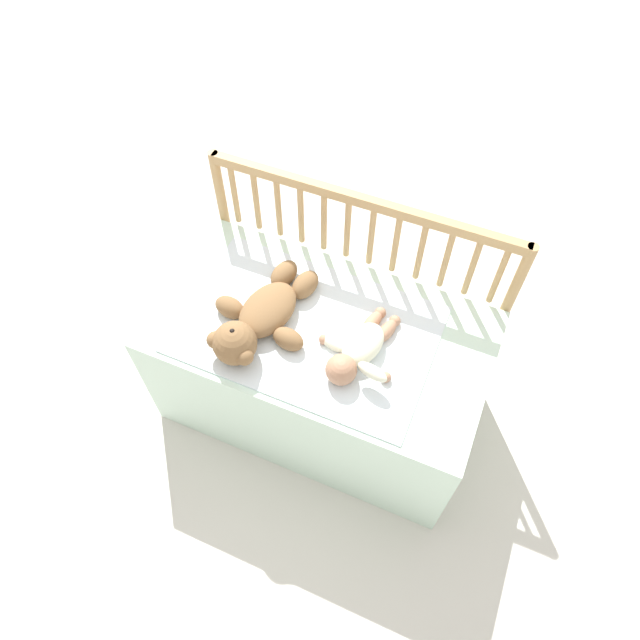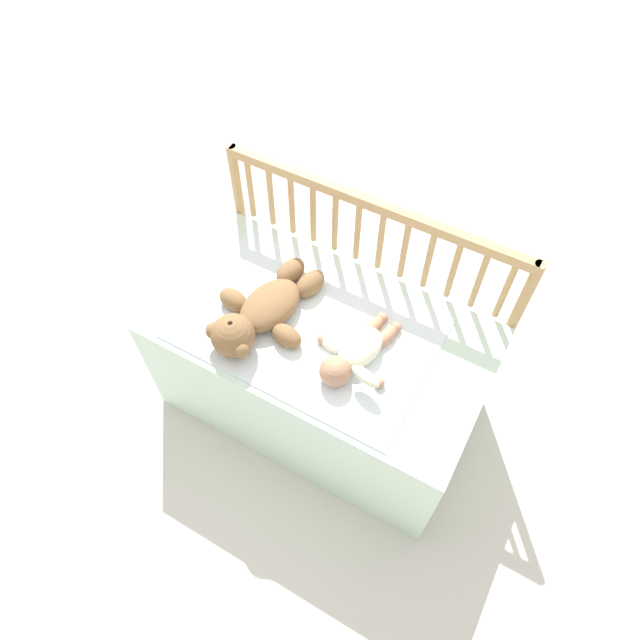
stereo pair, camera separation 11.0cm
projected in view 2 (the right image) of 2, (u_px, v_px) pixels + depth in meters
The scene contains 6 objects.
ground_plane at pixel (321, 401), 2.31m from camera, with size 12.00×12.00×0.00m, color silver.
crib_mattress at pixel (321, 369), 2.09m from camera, with size 1.12×0.62×0.53m.
crib_rail at pixel (368, 250), 1.99m from camera, with size 1.12×0.04×0.82m.
blanket at pixel (308, 328), 1.87m from camera, with size 0.83×0.54×0.01m.
teddy_bear at pixel (260, 313), 1.85m from camera, with size 0.35×0.47×0.14m.
baby at pixel (355, 353), 1.77m from camera, with size 0.27×0.34×0.10m.
Camera 2 is at (0.51, -0.92, 2.08)m, focal length 32.00 mm.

